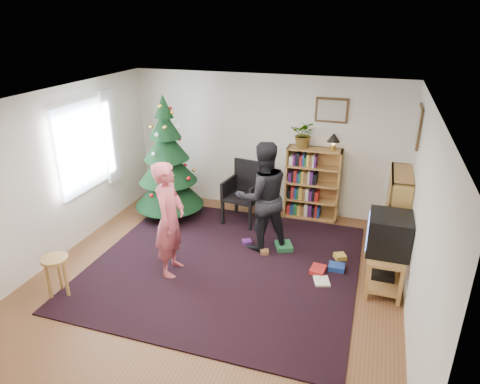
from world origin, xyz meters
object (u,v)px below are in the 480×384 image
(armchair, at_px, (245,189))
(stool, at_px, (56,266))
(person_standing, at_px, (170,220))
(person_by_chair, at_px, (263,197))
(potted_plant, at_px, (304,134))
(bookshelf_back, at_px, (313,183))
(bookshelf_right, at_px, (396,212))
(picture_right, at_px, (419,126))
(tv_stand, at_px, (384,265))
(picture_back, at_px, (332,110))
(christmas_tree, at_px, (168,168))
(table_lamp, at_px, (334,139))
(crt_tv, at_px, (389,234))

(armchair, relative_size, stool, 1.88)
(stool, relative_size, person_standing, 0.34)
(person_by_chair, bearing_deg, potted_plant, -137.77)
(bookshelf_back, xyz_separation_m, stool, (-2.76, -3.39, -0.22))
(bookshelf_right, height_order, person_by_chair, person_by_chair)
(picture_right, relative_size, tv_stand, 0.71)
(picture_back, bearing_deg, person_standing, -125.34)
(picture_right, bearing_deg, potted_plant, 161.28)
(bookshelf_right, bearing_deg, armchair, 82.19)
(person_standing, bearing_deg, bookshelf_right, -68.44)
(picture_right, height_order, potted_plant, picture_right)
(christmas_tree, height_order, tv_stand, christmas_tree)
(bookshelf_right, relative_size, table_lamp, 4.34)
(christmas_tree, distance_m, stool, 2.68)
(bookshelf_right, bearing_deg, bookshelf_back, 59.78)
(picture_back, distance_m, tv_stand, 2.78)
(person_by_chair, height_order, table_lamp, person_by_chair)
(bookshelf_right, xyz_separation_m, person_by_chair, (-1.97, -0.52, 0.21))
(christmas_tree, bearing_deg, bookshelf_right, -0.76)
(stool, relative_size, potted_plant, 1.21)
(table_lamp, bearing_deg, person_standing, -128.07)
(picture_back, xyz_separation_m, bookshelf_right, (1.19, -0.95, -1.29))
(bookshelf_back, bearing_deg, armchair, -156.95)
(picture_back, relative_size, stool, 0.96)
(picture_right, bearing_deg, table_lamp, 154.57)
(tv_stand, bearing_deg, stool, -159.21)
(bookshelf_right, relative_size, armchair, 1.20)
(picture_right, xyz_separation_m, table_lamp, (-1.24, 0.59, -0.45))
(crt_tv, bearing_deg, tv_stand, -0.00)
(person_standing, bearing_deg, christmas_tree, 20.96)
(table_lamp, bearing_deg, picture_right, -25.43)
(tv_stand, distance_m, stool, 4.33)
(picture_back, xyz_separation_m, tv_stand, (1.07, -1.98, -1.63))
(crt_tv, relative_size, person_by_chair, 0.34)
(table_lamp, bearing_deg, tv_stand, -61.94)
(stool, distance_m, table_lamp, 4.69)
(bookshelf_right, bearing_deg, stool, 121.63)
(crt_tv, relative_size, armchair, 0.54)
(christmas_tree, xyz_separation_m, armchair, (1.34, 0.29, -0.34))
(christmas_tree, distance_m, person_by_chair, 1.98)
(person_by_chair, bearing_deg, bookshelf_right, 162.20)
(stool, distance_m, person_standing, 1.57)
(christmas_tree, bearing_deg, armchair, 12.36)
(christmas_tree, relative_size, bookshelf_right, 1.71)
(picture_back, distance_m, person_by_chair, 1.99)
(bookshelf_right, height_order, person_standing, person_standing)
(christmas_tree, xyz_separation_m, potted_plant, (2.26, 0.77, 0.61))
(potted_plant, bearing_deg, person_standing, -119.97)
(tv_stand, xyz_separation_m, person_standing, (-2.88, -0.57, 0.51))
(bookshelf_right, relative_size, person_by_chair, 0.74)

